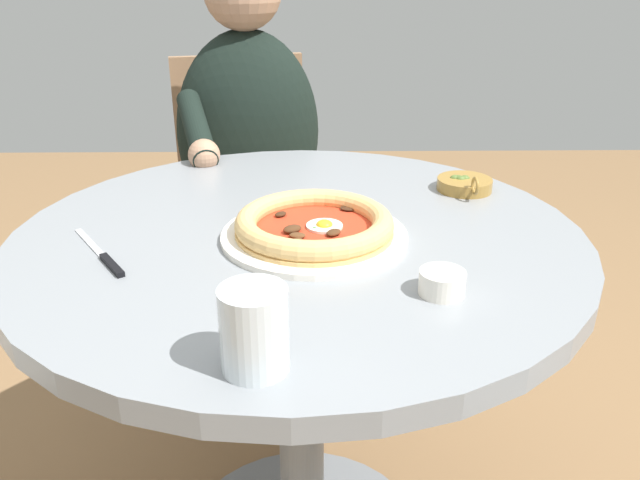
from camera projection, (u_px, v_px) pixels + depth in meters
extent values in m
cylinder|color=gray|center=(299.00, 240.00, 1.08)|extent=(0.95, 0.95, 0.04)
cylinder|color=gray|center=(301.00, 411.00, 1.22)|extent=(0.09, 0.09, 0.68)
cylinder|color=white|center=(314.00, 236.00, 1.03)|extent=(0.30, 0.30, 0.01)
cylinder|color=#E0B26B|center=(314.00, 231.00, 1.03)|extent=(0.26, 0.26, 0.01)
torus|color=#E0B26B|center=(314.00, 223.00, 1.03)|extent=(0.26, 0.26, 0.03)
cylinder|color=red|center=(314.00, 228.00, 1.03)|extent=(0.23, 0.23, 0.00)
cylinder|color=white|center=(324.00, 226.00, 1.03)|extent=(0.06, 0.06, 0.00)
ellipsoid|color=yellow|center=(324.00, 225.00, 1.03)|extent=(0.03, 0.03, 0.02)
ellipsoid|color=#4C2D19|center=(334.00, 233.00, 1.00)|extent=(0.03, 0.03, 0.01)
ellipsoid|color=brown|center=(300.00, 235.00, 0.99)|extent=(0.03, 0.02, 0.01)
ellipsoid|color=brown|center=(321.00, 246.00, 0.95)|extent=(0.04, 0.04, 0.01)
ellipsoid|color=#3D2314|center=(281.00, 214.00, 1.07)|extent=(0.03, 0.03, 0.01)
ellipsoid|color=#3D2314|center=(350.00, 208.00, 1.10)|extent=(0.04, 0.03, 0.01)
ellipsoid|color=#4C2D19|center=(258.00, 234.00, 0.99)|extent=(0.03, 0.03, 0.01)
ellipsoid|color=#4C2D19|center=(292.00, 229.00, 1.01)|extent=(0.04, 0.04, 0.01)
ellipsoid|color=brown|center=(298.00, 242.00, 0.96)|extent=(0.03, 0.03, 0.01)
ellipsoid|color=#2D6B28|center=(314.00, 228.00, 1.02)|extent=(0.01, 0.01, 0.00)
ellipsoid|color=#2D6B28|center=(337.00, 242.00, 0.97)|extent=(0.01, 0.01, 0.00)
ellipsoid|color=#2D6B28|center=(319.00, 251.00, 0.94)|extent=(0.01, 0.01, 0.00)
cylinder|color=silver|center=(254.00, 330.00, 0.69)|extent=(0.08, 0.08, 0.10)
cylinder|color=silver|center=(255.00, 355.00, 0.71)|extent=(0.07, 0.07, 0.03)
cube|color=silver|center=(90.00, 243.00, 1.02)|extent=(0.08, 0.11, 0.00)
cube|color=black|center=(112.00, 265.00, 0.94)|extent=(0.05, 0.07, 0.01)
cylinder|color=white|center=(442.00, 283.00, 0.86)|extent=(0.06, 0.06, 0.03)
cylinder|color=olive|center=(442.00, 277.00, 0.86)|extent=(0.05, 0.05, 0.01)
cylinder|color=olive|center=(464.00, 184.00, 1.24)|extent=(0.11, 0.11, 0.02)
torus|color=olive|center=(475.00, 186.00, 1.18)|extent=(0.01, 0.03, 0.03)
ellipsoid|color=#516B2D|center=(458.00, 179.00, 1.25)|extent=(0.02, 0.02, 0.02)
ellipsoid|color=#516B2D|center=(455.00, 179.00, 1.25)|extent=(0.02, 0.02, 0.02)
ellipsoid|color=#516B2D|center=(461.00, 180.00, 1.24)|extent=(0.02, 0.02, 0.02)
ellipsoid|color=#516B2D|center=(465.00, 179.00, 1.24)|extent=(0.02, 0.02, 0.02)
cube|color=#282833|center=(256.00, 295.00, 1.92)|extent=(0.39, 0.34, 0.45)
ellipsoid|color=black|center=(249.00, 133.00, 1.71)|extent=(0.41, 0.29, 0.54)
cylinder|color=black|center=(196.00, 128.00, 1.47)|extent=(0.13, 0.27, 0.14)
sphere|color=tan|center=(204.00, 155.00, 1.40)|extent=(0.07, 0.07, 0.07)
cube|color=#957050|center=(251.00, 215.00, 1.86)|extent=(0.51, 0.51, 0.02)
cube|color=#957050|center=(240.00, 125.00, 1.96)|extent=(0.39, 0.10, 0.41)
cylinder|color=#8E6B4C|center=(192.00, 327.00, 1.75)|extent=(0.02, 0.02, 0.46)
cylinder|color=#8E6B4C|center=(331.00, 311.00, 1.82)|extent=(0.02, 0.02, 0.46)
cylinder|color=#8E6B4C|center=(187.00, 265.00, 2.10)|extent=(0.02, 0.02, 0.46)
cylinder|color=#8E6B4C|center=(305.00, 254.00, 2.17)|extent=(0.02, 0.02, 0.46)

